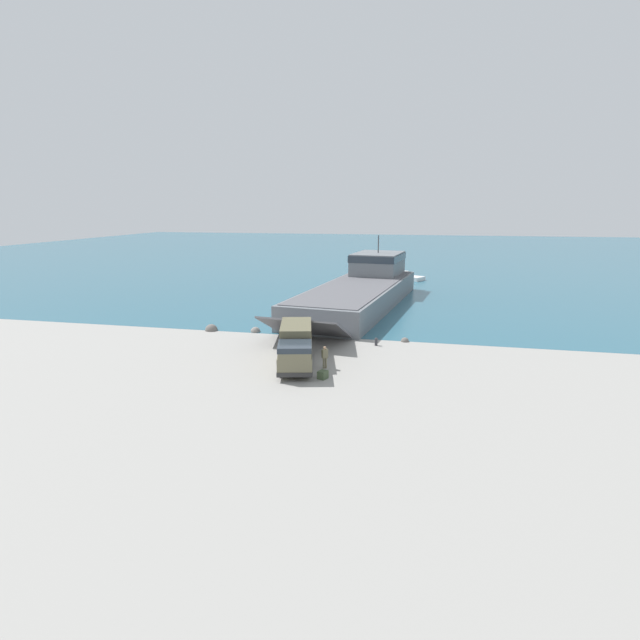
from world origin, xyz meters
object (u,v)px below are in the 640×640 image
landing_craft (362,287)px  moored_boat_a (403,276)px  military_truck (296,346)px  soldier_on_ramp (325,356)px  cargo_crate (323,375)px  mooring_bollard (376,341)px

landing_craft → moored_boat_a: (3.82, 22.87, -1.56)m
military_truck → moored_boat_a: (5.40, 49.07, -1.10)m
military_truck → soldier_on_ramp: military_truck is taller
landing_craft → military_truck: landing_craft is taller
landing_craft → cargo_crate: 28.88m
landing_craft → military_truck: (-1.58, -26.20, -0.46)m
mooring_bollard → cargo_crate: mooring_bollard is taller
landing_craft → mooring_bollard: 19.80m
landing_craft → military_truck: size_ratio=4.47×
cargo_crate → military_truck: bearing=135.6°
soldier_on_ramp → cargo_crate: soldier_on_ramp is taller
landing_craft → cargo_crate: landing_craft is taller
moored_boat_a → cargo_crate: bearing=26.5°
soldier_on_ramp → landing_craft: bearing=140.6°
moored_boat_a → mooring_bollard: moored_boat_a is taller
landing_craft → moored_boat_a: 23.24m
landing_craft → cargo_crate: size_ratio=53.35×
soldier_on_ramp → mooring_bollard: bearing=115.7°
moored_boat_a → military_truck: bearing=23.3°
military_truck → soldier_on_ramp: bearing=68.4°
cargo_crate → moored_boat_a: bearing=87.0°
landing_craft → soldier_on_ramp: (0.74, -26.53, -1.01)m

